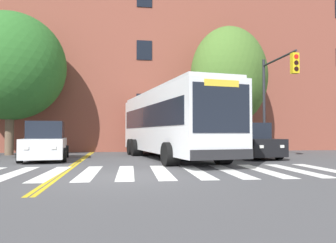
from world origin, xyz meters
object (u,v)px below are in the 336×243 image
car_white_near_lane (46,143)px  street_tree_curbside_large (229,77)px  car_black_far_lane (249,142)px  traffic_light_near_corner (276,87)px  car_red_behind_bus (147,136)px  street_tree_curbside_small (11,66)px  city_bus (170,122)px

car_white_near_lane → street_tree_curbside_large: (10.83, 4.15, 4.25)m
car_black_far_lane → traffic_light_near_corner: size_ratio=0.82×
car_red_behind_bus → traffic_light_near_corner: traffic_light_near_corner is taller
car_white_near_lane → traffic_light_near_corner: 12.44m
street_tree_curbside_small → street_tree_curbside_large: bearing=0.3°
car_black_far_lane → street_tree_curbside_small: street_tree_curbside_small is taller
car_white_near_lane → street_tree_curbside_large: 12.35m
traffic_light_near_corner → street_tree_curbside_small: size_ratio=0.66×
car_black_far_lane → car_red_behind_bus: (-4.64, 10.17, 0.21)m
city_bus → street_tree_curbside_small: size_ratio=1.35×
car_white_near_lane → car_black_far_lane: (10.44, -0.05, -0.02)m
car_red_behind_bus → city_bus: bearing=-87.9°
car_black_far_lane → car_red_behind_bus: size_ratio=0.88×
street_tree_curbside_large → street_tree_curbside_small: (-13.80, -0.08, 0.26)m
street_tree_curbside_small → car_white_near_lane: bearing=-53.9°
car_red_behind_bus → street_tree_curbside_small: street_tree_curbside_small is taller
car_black_far_lane → traffic_light_near_corner: bearing=3.2°
city_bus → traffic_light_near_corner: bearing=1.0°
car_white_near_lane → car_black_far_lane: 10.44m
car_black_far_lane → traffic_light_near_corner: traffic_light_near_corner is taller
street_tree_curbside_large → city_bus: bearing=-137.9°
car_black_far_lane → street_tree_curbside_small: (-13.41, 4.12, 4.53)m
traffic_light_near_corner → street_tree_curbside_large: size_ratio=0.68×
car_white_near_lane → street_tree_curbside_large: size_ratio=0.58×
city_bus → traffic_light_near_corner: 6.22m
car_white_near_lane → traffic_light_near_corner: traffic_light_near_corner is taller
car_red_behind_bus → traffic_light_near_corner: size_ratio=0.94×
car_white_near_lane → car_black_far_lane: car_white_near_lane is taller
traffic_light_near_corner → car_red_behind_bus: bearing=121.8°
street_tree_curbside_small → traffic_light_near_corner: bearing=-15.0°
car_black_far_lane → car_red_behind_bus: 11.18m
car_black_far_lane → street_tree_curbside_large: (0.39, 4.19, 4.27)m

